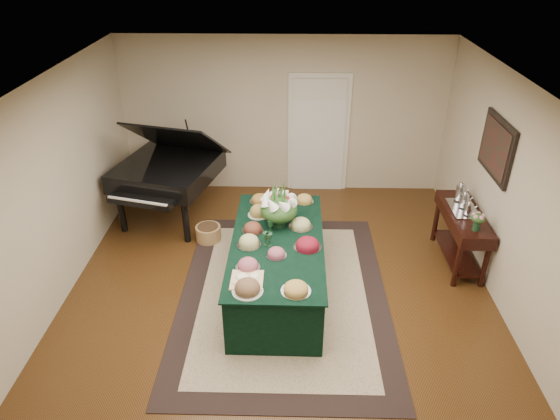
{
  "coord_description": "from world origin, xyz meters",
  "views": [
    {
      "loc": [
        0.13,
        -5.18,
        4.17
      ],
      "look_at": [
        0.0,
        0.3,
        1.05
      ],
      "focal_mm": 32.0,
      "sensor_mm": 36.0,
      "label": 1
    }
  ],
  "objects_px": {
    "buffet_table": "(277,266)",
    "floral_centerpiece": "(279,205)",
    "grand_piano": "(168,170)",
    "mahogany_sideboard": "(462,224)"
  },
  "relations": [
    {
      "from": "buffet_table",
      "to": "grand_piano",
      "type": "relative_size",
      "value": 1.26
    },
    {
      "from": "buffet_table",
      "to": "mahogany_sideboard",
      "type": "height_order",
      "value": "mahogany_sideboard"
    },
    {
      "from": "mahogany_sideboard",
      "to": "floral_centerpiece",
      "type": "bearing_deg",
      "value": -172.52
    },
    {
      "from": "grand_piano",
      "to": "floral_centerpiece",
      "type": "bearing_deg",
      "value": -39.23
    },
    {
      "from": "buffet_table",
      "to": "grand_piano",
      "type": "bearing_deg",
      "value": 134.02
    },
    {
      "from": "floral_centerpiece",
      "to": "grand_piano",
      "type": "height_order",
      "value": "grand_piano"
    },
    {
      "from": "buffet_table",
      "to": "floral_centerpiece",
      "type": "relative_size",
      "value": 4.86
    },
    {
      "from": "buffet_table",
      "to": "floral_centerpiece",
      "type": "distance_m",
      "value": 0.78
    },
    {
      "from": "buffet_table",
      "to": "floral_centerpiece",
      "type": "bearing_deg",
      "value": 88.67
    },
    {
      "from": "buffet_table",
      "to": "grand_piano",
      "type": "xyz_separation_m",
      "value": [
        -1.77,
        1.83,
        0.47
      ]
    }
  ]
}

